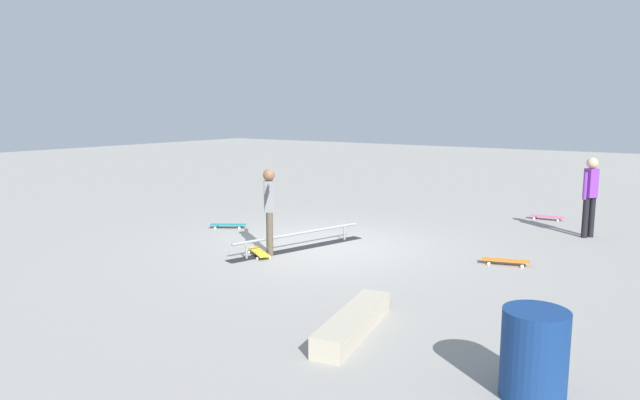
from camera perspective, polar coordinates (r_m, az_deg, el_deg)
ground_plane at (r=11.39m, az=0.10°, el=-4.58°), size 60.00×60.00×0.00m
grind_rail at (r=11.16m, az=-2.11°, el=-4.13°), size 3.06×1.08×0.33m
skate_ledge at (r=7.12m, az=3.30°, el=-11.98°), size 1.85×0.72×0.26m
skater_main at (r=10.61m, az=-5.02°, el=-0.52°), size 0.99×0.93×1.59m
skateboard_main at (r=10.69m, az=-6.05°, el=-5.13°), size 0.60×0.78×0.09m
bystander_purple_shirt at (r=13.26m, az=25.08°, el=0.67°), size 0.35×0.29×1.68m
loose_skateboard_orange at (r=10.55m, az=17.81°, el=-5.71°), size 0.42×0.82×0.09m
loose_skateboard_pink at (r=15.09m, az=21.45°, el=-1.55°), size 0.31×0.81×0.09m
loose_skateboard_teal at (r=13.24m, az=-9.04°, el=-2.44°), size 0.61×0.78×0.09m
trash_bin at (r=5.90m, az=20.35°, el=-14.05°), size 0.61×0.61×0.85m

